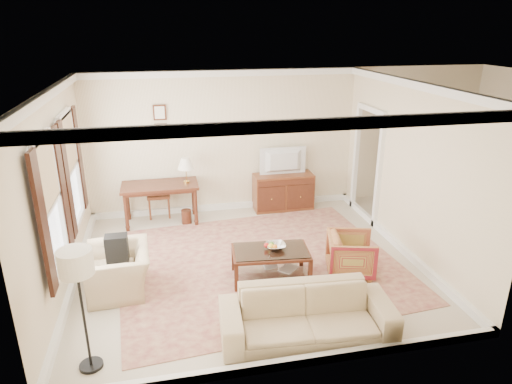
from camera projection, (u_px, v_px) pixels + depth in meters
name	position (u px, v px, depth m)	size (l,w,h in m)	color
room_shell	(247.00, 115.00, 6.67)	(5.51, 5.01, 2.91)	beige
annex_bedroom	(452.00, 200.00, 9.34)	(3.00, 2.70, 2.90)	beige
window_front	(51.00, 206.00, 5.82)	(0.12, 1.56, 1.80)	#CCB284
window_rear	(71.00, 169.00, 7.29)	(0.12, 1.56, 1.80)	#CCB284
doorway	(367.00, 166.00, 9.06)	(0.10, 1.12, 2.25)	white
rug	(259.00, 264.00, 7.53)	(4.46, 3.83, 0.01)	maroon
writing_desk	(160.00, 190.00, 8.89)	(1.47, 0.74, 0.80)	#4A2215
desk_chair	(158.00, 192.00, 9.26)	(0.45, 0.45, 1.05)	brown
desk_lamp	(186.00, 170.00, 8.87)	(0.32, 0.32, 0.50)	silver
framed_prints	(160.00, 122.00, 8.88)	(0.25, 0.04, 0.68)	#4A2215
sideboard	(283.00, 192.00, 9.68)	(1.25, 0.48, 0.77)	brown
tv	(284.00, 153.00, 9.36)	(0.93, 0.53, 0.12)	black
coffee_table	(271.00, 257.00, 6.99)	(1.22, 0.79, 0.49)	#4A2215
fruit_bowl	(276.00, 245.00, 6.98)	(0.42, 0.42, 0.10)	silver
book_a	(263.00, 265.00, 7.12)	(0.28, 0.04, 0.38)	brown
book_b	(282.00, 267.00, 7.08)	(0.28, 0.03, 0.38)	brown
striped_armchair	(351.00, 253.00, 7.14)	(0.71, 0.66, 0.73)	maroon
club_armchair	(118.00, 264.00, 6.65)	(1.02, 0.66, 0.89)	tan
backpack	(117.00, 245.00, 6.66)	(0.32, 0.22, 0.40)	black
sofa	(307.00, 307.00, 5.66)	(2.16, 0.63, 0.85)	tan
floor_lamp	(77.00, 271.00, 4.84)	(0.37, 0.37, 1.51)	black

